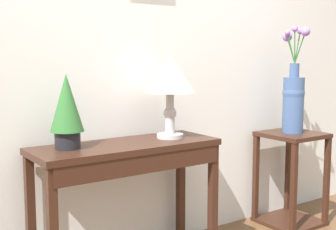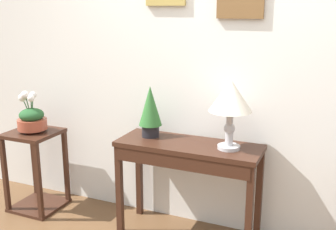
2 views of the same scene
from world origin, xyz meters
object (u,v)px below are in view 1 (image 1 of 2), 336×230
at_px(flower_vase_tall_right, 293,96).
at_px(pedestal_stand_right, 291,178).
at_px(table_lamp, 170,78).
at_px(console_table, 128,165).
at_px(potted_plant_on_console, 67,108).

bearing_deg(flower_vase_tall_right, pedestal_stand_right, 32.50).
relative_size(table_lamp, flower_vase_tall_right, 0.64).
height_order(console_table, table_lamp, table_lamp).
bearing_deg(table_lamp, potted_plant_on_console, 176.45).
bearing_deg(console_table, potted_plant_on_console, 169.37).
bearing_deg(console_table, pedestal_stand_right, 0.32).
height_order(potted_plant_on_console, pedestal_stand_right, potted_plant_on_console).
distance_m(console_table, flower_vase_tall_right, 1.39).
bearing_deg(flower_vase_tall_right, table_lamp, 179.17).
bearing_deg(table_lamp, console_table, -175.65).
bearing_deg(pedestal_stand_right, table_lamp, 179.20).
xyz_separation_m(console_table, pedestal_stand_right, (1.36, 0.01, -0.29)).
bearing_deg(potted_plant_on_console, flower_vase_tall_right, -1.84).
bearing_deg(flower_vase_tall_right, console_table, -179.70).
bearing_deg(table_lamp, pedestal_stand_right, -0.80).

